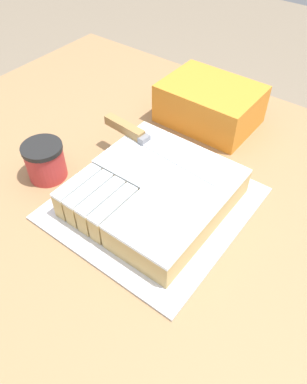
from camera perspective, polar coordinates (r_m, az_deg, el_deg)
ground_plane at (r=1.59m, az=-0.57°, el=-23.53°), size 8.00×8.00×0.00m
countertop at (r=1.18m, az=-0.73°, el=-15.78°), size 1.40×1.10×0.89m
cake_board at (r=0.80m, az=0.00°, el=-1.73°), size 0.37×0.38×0.01m
cake at (r=0.78m, az=0.32°, el=0.04°), size 0.29×0.30×0.06m
knife at (r=0.86m, az=-2.52°, el=8.67°), size 0.33×0.05×0.02m
coffee_cup at (r=0.87m, az=-16.19°, el=4.56°), size 0.09×0.09×0.09m
storage_box at (r=1.02m, az=8.57°, el=13.11°), size 0.24×0.18×0.11m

